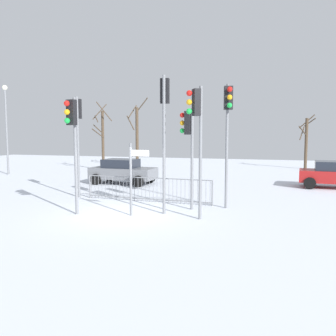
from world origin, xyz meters
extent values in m
plane|color=silver|center=(0.00, 0.00, 0.00)|extent=(60.00, 60.00, 0.00)
cylinder|color=slate|center=(2.21, 1.51, 1.97)|extent=(0.11, 0.11, 3.93)
cube|color=black|center=(2.05, 1.53, 3.38)|extent=(0.26, 0.35, 0.90)
sphere|color=red|center=(1.80, 1.57, 3.68)|extent=(0.20, 0.20, 0.20)
sphere|color=orange|center=(1.80, 1.57, 3.38)|extent=(0.20, 0.20, 0.20)
sphere|color=green|center=(1.80, 1.57, 3.08)|extent=(0.20, 0.20, 0.20)
cylinder|color=slate|center=(-1.68, -0.50, 2.14)|extent=(0.11, 0.11, 4.27)
cube|color=black|center=(-1.70, -0.66, 3.72)|extent=(0.35, 0.26, 0.90)
sphere|color=red|center=(-1.74, -0.91, 4.02)|extent=(0.20, 0.20, 0.20)
sphere|color=orange|center=(-1.74, -0.91, 3.72)|extent=(0.20, 0.20, 0.20)
sphere|color=green|center=(-1.74, -0.91, 3.42)|extent=(0.20, 0.20, 0.20)
cylinder|color=slate|center=(1.39, 0.48, 2.53)|extent=(0.11, 0.11, 5.07)
cube|color=black|center=(1.37, 0.65, 4.52)|extent=(0.34, 0.26, 0.90)
sphere|color=red|center=(1.34, 0.89, 4.82)|extent=(0.20, 0.20, 0.20)
sphere|color=orange|center=(1.34, 0.89, 4.52)|extent=(0.20, 0.20, 0.20)
sphere|color=green|center=(1.34, 0.89, 4.22)|extent=(0.20, 0.20, 0.20)
cylinder|color=slate|center=(3.46, 2.18, 2.44)|extent=(0.11, 0.11, 4.89)
cube|color=black|center=(3.51, 2.02, 4.34)|extent=(0.37, 0.31, 0.90)
sphere|color=red|center=(3.59, 1.78, 4.64)|extent=(0.20, 0.20, 0.20)
sphere|color=orange|center=(3.59, 1.78, 4.34)|extent=(0.20, 0.20, 0.20)
sphere|color=green|center=(3.59, 1.78, 4.04)|extent=(0.20, 0.20, 0.20)
cylinder|color=slate|center=(-3.43, 2.64, 2.33)|extent=(0.11, 0.11, 4.65)
cube|color=black|center=(-3.49, 2.80, 4.10)|extent=(0.37, 0.31, 0.90)
sphere|color=red|center=(-3.57, 3.03, 4.40)|extent=(0.20, 0.20, 0.20)
sphere|color=orange|center=(-3.57, 3.03, 4.10)|extent=(0.20, 0.20, 0.20)
sphere|color=green|center=(-3.57, 3.03, 3.80)|extent=(0.20, 0.20, 0.20)
cylinder|color=slate|center=(2.83, 0.04, 2.28)|extent=(0.11, 0.11, 4.57)
cube|color=black|center=(2.69, -0.05, 4.02)|extent=(0.35, 0.39, 0.90)
sphere|color=red|center=(2.48, -0.18, 4.32)|extent=(0.20, 0.20, 0.20)
sphere|color=orange|center=(2.48, -0.18, 4.02)|extent=(0.20, 0.20, 0.20)
sphere|color=green|center=(2.48, -0.18, 3.72)|extent=(0.20, 0.20, 0.20)
cylinder|color=slate|center=(0.32, -0.12, 1.32)|extent=(0.09, 0.09, 2.63)
cube|color=white|center=(0.71, -0.18, 2.28)|extent=(0.70, 0.13, 0.22)
cube|color=slate|center=(0.00, 2.54, 1.05)|extent=(5.75, 0.27, 0.04)
cube|color=slate|center=(0.00, 2.54, 0.12)|extent=(5.75, 0.27, 0.04)
cylinder|color=slate|center=(-2.78, 2.66, 0.53)|extent=(0.02, 0.02, 1.05)
cylinder|color=slate|center=(-2.61, 2.65, 0.53)|extent=(0.02, 0.02, 1.05)
cylinder|color=slate|center=(-2.43, 2.64, 0.53)|extent=(0.02, 0.02, 1.05)
cylinder|color=slate|center=(-2.25, 2.63, 0.53)|extent=(0.02, 0.02, 1.05)
cylinder|color=slate|center=(-2.07, 2.63, 0.53)|extent=(0.02, 0.02, 1.05)
cylinder|color=slate|center=(-1.89, 2.62, 0.53)|extent=(0.02, 0.02, 1.05)
cylinder|color=slate|center=(-1.71, 2.61, 0.53)|extent=(0.02, 0.02, 1.05)
cylinder|color=slate|center=(-1.53, 2.60, 0.53)|extent=(0.02, 0.02, 1.05)
cylinder|color=slate|center=(-1.35, 2.60, 0.53)|extent=(0.02, 0.02, 1.05)
cylinder|color=slate|center=(-1.17, 2.59, 0.53)|extent=(0.02, 0.02, 1.05)
cylinder|color=slate|center=(-0.99, 2.58, 0.53)|extent=(0.02, 0.02, 1.05)
cylinder|color=slate|center=(-0.81, 2.57, 0.53)|extent=(0.02, 0.02, 1.05)
cylinder|color=slate|center=(-0.63, 2.57, 0.53)|extent=(0.02, 0.02, 1.05)
cylinder|color=slate|center=(-0.45, 2.56, 0.53)|extent=(0.02, 0.02, 1.05)
cylinder|color=slate|center=(-0.27, 2.55, 0.53)|extent=(0.02, 0.02, 1.05)
cylinder|color=slate|center=(-0.09, 2.55, 0.53)|extent=(0.02, 0.02, 1.05)
cylinder|color=slate|center=(0.09, 2.54, 0.53)|extent=(0.02, 0.02, 1.05)
cylinder|color=slate|center=(0.27, 2.53, 0.53)|extent=(0.02, 0.02, 1.05)
cylinder|color=slate|center=(0.45, 2.52, 0.53)|extent=(0.02, 0.02, 1.05)
cylinder|color=slate|center=(0.63, 2.52, 0.53)|extent=(0.02, 0.02, 1.05)
cylinder|color=slate|center=(0.81, 2.51, 0.53)|extent=(0.02, 0.02, 1.05)
cylinder|color=slate|center=(0.98, 2.50, 0.53)|extent=(0.02, 0.02, 1.05)
cylinder|color=slate|center=(1.16, 2.49, 0.53)|extent=(0.02, 0.02, 1.05)
cylinder|color=slate|center=(1.34, 2.49, 0.53)|extent=(0.02, 0.02, 1.05)
cylinder|color=slate|center=(1.52, 2.48, 0.53)|extent=(0.02, 0.02, 1.05)
cylinder|color=slate|center=(1.70, 2.47, 0.53)|extent=(0.02, 0.02, 1.05)
cylinder|color=slate|center=(1.88, 2.46, 0.53)|extent=(0.02, 0.02, 1.05)
cylinder|color=slate|center=(2.06, 2.46, 0.53)|extent=(0.02, 0.02, 1.05)
cylinder|color=slate|center=(2.24, 2.45, 0.53)|extent=(0.02, 0.02, 1.05)
cylinder|color=slate|center=(2.42, 2.44, 0.53)|extent=(0.02, 0.02, 1.05)
cylinder|color=slate|center=(2.60, 2.44, 0.53)|extent=(0.02, 0.02, 1.05)
cylinder|color=slate|center=(2.78, 2.43, 0.53)|extent=(0.02, 0.02, 1.05)
cylinder|color=slate|center=(-2.87, 2.66, 0.53)|extent=(0.06, 0.06, 1.05)
cylinder|color=slate|center=(2.87, 2.42, 0.53)|extent=(0.06, 0.06, 1.05)
cube|color=maroon|center=(8.55, 9.07, 0.65)|extent=(3.92, 1.99, 0.65)
cube|color=#1E232D|center=(8.41, 9.08, 1.20)|extent=(2.01, 1.64, 0.55)
cylinder|color=black|center=(7.27, 10.02, 0.32)|extent=(0.65, 0.27, 0.64)
cylinder|color=black|center=(7.14, 8.32, 0.32)|extent=(0.65, 0.27, 0.64)
cube|color=slate|center=(-3.24, 7.34, 0.65)|extent=(3.88, 1.88, 0.65)
cube|color=#1E232D|center=(-3.39, 7.35, 1.20)|extent=(1.97, 1.59, 0.55)
cylinder|color=black|center=(-1.86, 8.12, 0.32)|extent=(0.65, 0.25, 0.64)
cylinder|color=black|center=(-1.94, 6.43, 0.32)|extent=(0.65, 0.25, 0.64)
cylinder|color=black|center=(-4.55, 8.25, 0.32)|extent=(0.65, 0.25, 0.64)
cylinder|color=black|center=(-4.63, 6.55, 0.32)|extent=(0.65, 0.25, 0.64)
cylinder|color=slate|center=(-13.23, 9.45, 3.06)|extent=(0.14, 0.14, 6.11)
sphere|color=#F2EACC|center=(-13.23, 9.45, 6.22)|extent=(0.36, 0.36, 0.36)
cylinder|color=#473828|center=(7.83, 19.98, 2.12)|extent=(0.25, 0.25, 4.25)
cylinder|color=#473828|center=(7.50, 20.16, 3.00)|extent=(0.47, 0.78, 1.17)
cylinder|color=#473828|center=(7.88, 20.57, 3.99)|extent=(1.25, 0.18, 1.18)
cylinder|color=#473828|center=(7.51, 19.71, 3.19)|extent=(0.64, 0.75, 0.83)
cylinder|color=#473828|center=(8.11, 20.37, 3.93)|extent=(0.88, 0.66, 0.69)
cylinder|color=#473828|center=(-6.43, 17.72, 2.64)|extent=(0.27, 0.27, 5.27)
cylinder|color=#473828|center=(-6.24, 18.38, 5.45)|extent=(1.40, 0.48, 1.41)
cylinder|color=#473828|center=(-6.84, 17.23, 3.91)|extent=(1.09, 0.94, 1.30)
cylinder|color=#473828|center=(-6.91, 17.90, 4.92)|extent=(0.47, 1.06, 1.20)
cylinder|color=#473828|center=(-8.01, 14.23, 2.39)|extent=(0.22, 0.22, 4.77)
cylinder|color=#473828|center=(-8.39, 13.91, 4.14)|extent=(0.72, 0.83, 0.60)
cylinder|color=#473828|center=(-7.63, 13.76, 4.69)|extent=(1.03, 0.86, 1.52)
cylinder|color=#473828|center=(-8.22, 13.76, 3.36)|extent=(1.01, 0.50, 0.68)
cylinder|color=#473828|center=(-8.15, 13.65, 2.99)|extent=(1.21, 0.35, 0.76)
cylinder|color=#473828|center=(-8.46, 14.62, 4.74)|extent=(0.89, 0.98, 1.31)
camera|label=1|loc=(5.24, -12.00, 2.98)|focal=38.22mm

